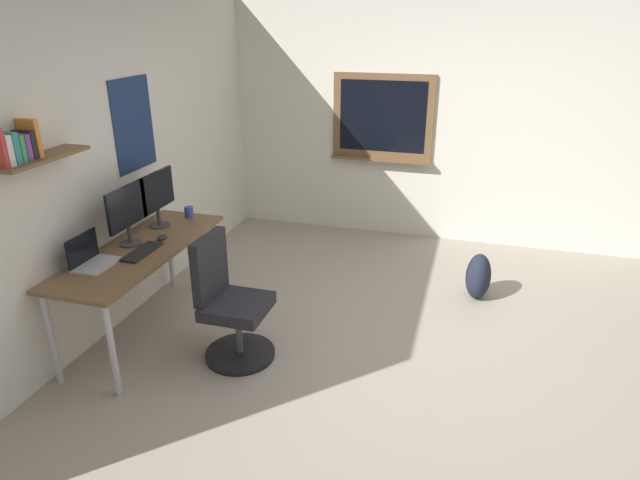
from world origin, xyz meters
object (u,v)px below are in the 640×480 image
Objects in this scene: computer_mouse at (162,237)px; coffee_mug at (189,212)px; laptop at (91,258)px; keyboard at (142,252)px; office_chair at (229,307)px; monitor_primary at (127,211)px; monitor_secondary at (157,195)px; desk at (141,256)px; backpack at (478,276)px.

coffee_mug is (0.52, 0.05, 0.03)m from computer_mouse.
laptop is 0.36m from keyboard.
keyboard is 0.28m from computer_mouse.
keyboard is (0.03, 0.70, 0.34)m from office_chair.
monitor_primary is at bearing 79.96° from office_chair.
monitor_secondary is 0.62m from keyboard.
desk is 15.75× the size of computer_mouse.
laptop is 3.37× the size of coffee_mug.
coffee_mug is at bearing 42.00° from office_chair.
keyboard is (-0.53, -0.17, -0.26)m from monitor_secondary.
desk reaches higher than backpack.
computer_mouse is (0.16, -0.17, -0.25)m from monitor_primary.
keyboard is 2.87m from backpack.
desk is 0.57m from monitor_secondary.
coffee_mug reaches higher than computer_mouse.
keyboard is at bearing 180.00° from computer_mouse.
keyboard is (0.29, -0.22, -0.04)m from laptop.
coffee_mug reaches higher than keyboard.
coffee_mug is (0.27, -0.12, -0.22)m from monitor_secondary.
laptop is 0.85m from monitor_secondary.
desk is at bearing 159.43° from computer_mouse.
computer_mouse is at bearing -146.08° from monitor_secondary.
coffee_mug is (0.68, -0.12, -0.22)m from monitor_primary.
office_chair is 2.57× the size of keyboard.
coffee_mug is 2.63m from backpack.
office_chair is 2.05× the size of monitor_secondary.
coffee_mug is at bearing -8.78° from laptop.
keyboard is (-0.12, -0.17, -0.26)m from monitor_primary.
monitor_primary is 1.00× the size of monitor_secondary.
monitor_secondary is 4.46× the size of computer_mouse.
monitor_primary is 0.72m from coffee_mug.
office_chair is 2.27m from backpack.
backpack is (1.45, -1.74, -0.20)m from office_chair.
backpack is at bearing -50.11° from office_chair.
computer_mouse is 1.13× the size of coffee_mug.
computer_mouse is at bearing 66.03° from office_chair.
office_chair is 3.06× the size of laptop.
keyboard is at bearing -125.89° from monitor_primary.
computer_mouse is (0.57, -0.22, -0.04)m from laptop.
monitor_primary is 0.33m from keyboard.
coffee_mug is at bearing 3.57° from keyboard.
keyboard is at bearing 87.47° from office_chair.
coffee_mug is (0.80, 0.05, 0.04)m from keyboard.
keyboard reaches higher than backpack.
monitor_secondary is at bearing -3.37° from laptop.
desk is 5.29× the size of laptop.
coffee_mug is (1.09, -0.17, -0.01)m from laptop.
monitor_secondary is (0.41, 0.00, 0.00)m from monitor_primary.
computer_mouse is (0.20, -0.07, 0.09)m from desk.
computer_mouse is (0.28, -0.00, 0.01)m from keyboard.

